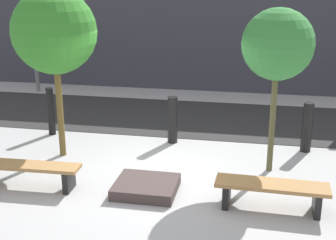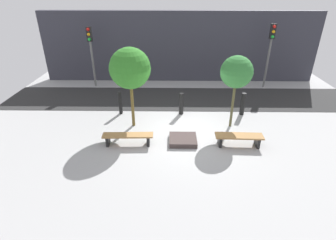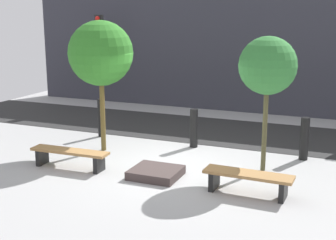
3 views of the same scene
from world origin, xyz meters
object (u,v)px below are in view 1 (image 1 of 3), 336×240
Objects in this scene: bench_right at (271,190)px; tree_behind_left_bench at (54,32)px; bench_left at (27,170)px; planter_bed at (146,187)px; bollard_far_left at (51,111)px; traffic_light_west at (32,15)px; bollard_center at (307,127)px; bollard_left at (173,120)px; tree_behind_right_bench at (278,45)px.

bench_right is 4.85m from tree_behind_left_bench.
bench_left is 2.62m from tree_behind_left_bench.
bollard_far_left is (-2.78, 2.45, 0.45)m from planter_bed.
traffic_light_west is (-2.14, 3.69, 1.78)m from bollard_far_left.
tree_behind_left_bench is 2.35m from bollard_far_left.
bollard_center is at bearing 0.00° from bollard_far_left.
tree_behind_left_bench reaches higher than planter_bed.
bollard_left is 6.41m from traffic_light_west.
tree_behind_left_bench is 0.98× the size of traffic_light_west.
tree_behind_left_bench is at bearing -166.70° from bollard_center.
tree_behind_right_bench is at bearing -29.20° from bollard_left.
tree_behind_left_bench is 3.22× the size of bollard_left.
bench_right is 5.51m from bollard_far_left.
bollard_left is at bearing 90.00° from planter_bed.
planter_bed is at bearing -41.35° from bollard_far_left.
bollard_center is 0.31× the size of traffic_light_west.
tree_behind_right_bench reaches higher than bollard_far_left.
traffic_light_west is (-6.96, 6.34, 2.01)m from bench_right.
tree_behind_left_bench is (-4.08, 1.51, 2.15)m from bench_right.
tree_behind_left_bench is at bearing 180.00° from tree_behind_right_bench.
traffic_light_west is at bearing 120.10° from bollard_far_left.
bollard_center is (2.78, 0.00, 0.01)m from bollard_left.
bollard_center is (0.74, 1.14, -1.81)m from tree_behind_right_bench.
tree_behind_left_bench is (0.00, 1.51, 2.15)m from bench_left.
planter_bed is 2.48m from bollard_left.
traffic_light_west is (-4.92, 6.14, 2.23)m from planter_bed.
planter_bed is at bearing -90.00° from bollard_left.
bollard_center reaches higher than bollard_left.
tree_behind_right_bench reaches higher than planter_bed.
bench_left is at bearing -74.34° from bollard_far_left.
bollard_center reaches higher than bench_right.
bollard_center is at bearing -25.58° from traffic_light_west.
planter_bed is at bearing 3.79° from bench_left.
bollard_center is (4.82, 2.65, 0.21)m from bench_left.
bollard_center is at bearing 26.97° from bench_left.
planter_bed is at bearing -51.28° from traffic_light_west.
bollard_center is (2.78, 2.45, 0.42)m from planter_bed.
tree_behind_left_bench is 3.16× the size of bollard_center.
bollard_center is (5.56, 0.00, -0.02)m from bollard_far_left.
bench_left is 1.73× the size of bollard_far_left.
bollard_far_left is (-4.82, 2.65, 0.23)m from bench_right.
bench_left is 7.24m from traffic_light_west.
bollard_left is at bearing 180.00° from bollard_center.
bench_right is 2.76m from bollard_center.
tree_behind_left_bench is 5.62m from traffic_light_west.
traffic_light_west reaches higher than bench_right.
bench_right is at bearing -52.40° from bollard_left.
bollard_far_left is at bearing 180.00° from bollard_center.
bollard_left is (2.04, 1.14, -1.95)m from tree_behind_left_bench.
bench_right is at bearing -42.31° from traffic_light_west.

